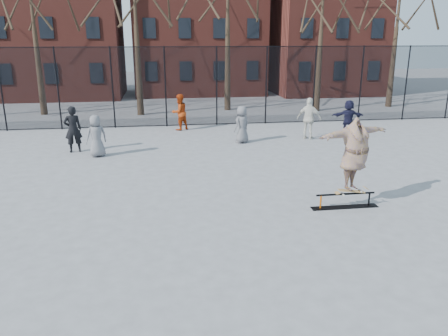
{
  "coord_description": "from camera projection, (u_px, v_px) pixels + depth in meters",
  "views": [
    {
      "loc": [
        -1.66,
        -9.36,
        4.46
      ],
      "look_at": [
        -0.08,
        1.5,
        1.13
      ],
      "focal_mm": 35.0,
      "sensor_mm": 36.0,
      "label": 1
    }
  ],
  "objects": [
    {
      "name": "rowhouses",
      "position": [
        189.0,
        14.0,
        33.36
      ],
      "size": [
        29.0,
        7.0,
        13.0
      ],
      "color": "#5C251E",
      "rests_on": "ground"
    },
    {
      "name": "bystander_white",
      "position": [
        309.0,
        119.0,
        19.47
      ],
      "size": [
        1.17,
        0.97,
        1.86
      ],
      "primitive_type": "imported",
      "rotation": [
        0.0,
        0.0,
        2.58
      ],
      "color": "silver",
      "rests_on": "ground"
    },
    {
      "name": "bystander_red",
      "position": [
        180.0,
        112.0,
        21.4
      ],
      "size": [
        1.08,
        1.03,
        1.77
      ],
      "primitive_type": "imported",
      "rotation": [
        0.0,
        0.0,
        3.71
      ],
      "color": "#AF380F",
      "rests_on": "ground"
    },
    {
      "name": "ground",
      "position": [
        237.0,
        231.0,
        10.39
      ],
      "size": [
        100.0,
        100.0,
        0.0
      ],
      "primitive_type": "plane",
      "color": "slate"
    },
    {
      "name": "bystander_extra",
      "position": [
        242.0,
        125.0,
        18.83
      ],
      "size": [
        0.93,
        0.87,
        1.6
      ],
      "primitive_type": "imported",
      "rotation": [
        0.0,
        0.0,
        3.77
      ],
      "color": "#5E5D62",
      "rests_on": "ground"
    },
    {
      "name": "skateboard",
      "position": [
        351.0,
        191.0,
        11.75
      ],
      "size": [
        0.79,
        0.19,
        0.09
      ],
      "primitive_type": null,
      "color": "olive",
      "rests_on": "skate_rail"
    },
    {
      "name": "skater",
      "position": [
        355.0,
        155.0,
        11.45
      ],
      "size": [
        2.46,
        1.54,
        1.95
      ],
      "primitive_type": "imported",
      "rotation": [
        0.0,
        0.0,
        0.4
      ],
      "color": "#453381",
      "rests_on": "skateboard"
    },
    {
      "name": "bystander_grey",
      "position": [
        96.0,
        136.0,
        16.63
      ],
      "size": [
        0.93,
        0.79,
        1.62
      ],
      "primitive_type": "imported",
      "rotation": [
        0.0,
        0.0,
        3.56
      ],
      "color": "slate",
      "rests_on": "ground"
    },
    {
      "name": "bystander_black",
      "position": [
        73.0,
        129.0,
        17.28
      ],
      "size": [
        0.77,
        0.61,
        1.85
      ],
      "primitive_type": "imported",
      "rotation": [
        0.0,
        0.0,
        3.42
      ],
      "color": "black",
      "rests_on": "ground"
    },
    {
      "name": "bystander_navy",
      "position": [
        348.0,
        117.0,
        20.6
      ],
      "size": [
        1.54,
        0.64,
        1.61
      ],
      "primitive_type": "imported",
      "rotation": [
        0.0,
        0.0,
        3.03
      ],
      "color": "black",
      "rests_on": "ground"
    },
    {
      "name": "fence",
      "position": [
        193.0,
        86.0,
        22.11
      ],
      "size": [
        34.03,
        0.07,
        4.0
      ],
      "color": "black",
      "rests_on": "ground"
    },
    {
      "name": "skate_rail",
      "position": [
        345.0,
        202.0,
        11.81
      ],
      "size": [
        1.86,
        0.28,
        0.41
      ],
      "color": "black",
      "rests_on": "ground"
    }
  ]
}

